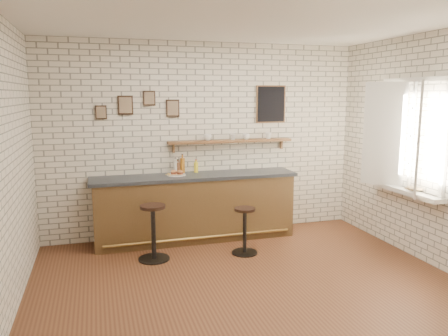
{
  "coord_description": "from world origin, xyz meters",
  "views": [
    {
      "loc": [
        -1.64,
        -4.63,
        2.2
      ],
      "look_at": [
        -0.01,
        0.9,
        1.23
      ],
      "focal_mm": 35.0,
      "sensor_mm": 36.0,
      "label": 1
    }
  ],
  "objects": [
    {
      "name": "ground",
      "position": [
        0.0,
        0.0,
        0.0
      ],
      "size": [
        5.0,
        5.0,
        0.0
      ],
      "primitive_type": "plane",
      "color": "brown",
      "rests_on": "ground"
    },
    {
      "name": "bar_counter",
      "position": [
        -0.23,
        1.7,
        0.51
      ],
      "size": [
        3.1,
        0.65,
        1.01
      ],
      "color": "brown",
      "rests_on": "ground"
    },
    {
      "name": "sandwich_plate",
      "position": [
        -0.51,
        1.73,
        1.02
      ],
      "size": [
        0.28,
        0.28,
        0.01
      ],
      "primitive_type": "cylinder",
      "color": "white",
      "rests_on": "bar_counter"
    },
    {
      "name": "ciabatta_sandwich",
      "position": [
        -0.5,
        1.73,
        1.05
      ],
      "size": [
        0.21,
        0.16,
        0.06
      ],
      "color": "tan",
      "rests_on": "sandwich_plate"
    },
    {
      "name": "potato_chips",
      "position": [
        -0.53,
        1.73,
        1.02
      ],
      "size": [
        0.26,
        0.19,
        0.0
      ],
      "color": "gold",
      "rests_on": "sandwich_plate"
    },
    {
      "name": "bitters_bottle_brown",
      "position": [
        -0.45,
        1.9,
        1.1
      ],
      "size": [
        0.07,
        0.07,
        0.22
      ],
      "color": "brown",
      "rests_on": "bar_counter"
    },
    {
      "name": "bitters_bottle_white",
      "position": [
        -0.49,
        1.9,
        1.11
      ],
      "size": [
        0.06,
        0.06,
        0.24
      ],
      "color": "silver",
      "rests_on": "bar_counter"
    },
    {
      "name": "bitters_bottle_amber",
      "position": [
        -0.38,
        1.9,
        1.13
      ],
      "size": [
        0.07,
        0.07,
        0.3
      ],
      "color": "#9E6019",
      "rests_on": "bar_counter"
    },
    {
      "name": "condiment_bottle_yellow",
      "position": [
        -0.17,
        1.9,
        1.09
      ],
      "size": [
        0.06,
        0.06,
        0.2
      ],
      "color": "yellow",
      "rests_on": "bar_counter"
    },
    {
      "name": "bar_stool_left",
      "position": [
        -0.96,
        1.03,
        0.41
      ],
      "size": [
        0.42,
        0.42,
        0.76
      ],
      "color": "black",
      "rests_on": "ground"
    },
    {
      "name": "bar_stool_right",
      "position": [
        0.29,
        0.9,
        0.35
      ],
      "size": [
        0.36,
        0.36,
        0.66
      ],
      "color": "black",
      "rests_on": "ground"
    },
    {
      "name": "wall_shelf",
      "position": [
        0.4,
        1.9,
        1.48
      ],
      "size": [
        2.0,
        0.18,
        0.18
      ],
      "color": "brown",
      "rests_on": "ground"
    },
    {
      "name": "shelf_cup_a",
      "position": [
        0.02,
        1.9,
        1.55
      ],
      "size": [
        0.14,
        0.14,
        0.1
      ],
      "primitive_type": "imported",
      "rotation": [
        0.0,
        0.0,
        0.09
      ],
      "color": "white",
      "rests_on": "wall_shelf"
    },
    {
      "name": "shelf_cup_b",
      "position": [
        0.43,
        1.9,
        1.54
      ],
      "size": [
        0.13,
        0.13,
        0.09
      ],
      "primitive_type": "imported",
      "rotation": [
        0.0,
        0.0,
        1.03
      ],
      "color": "white",
      "rests_on": "wall_shelf"
    },
    {
      "name": "shelf_cup_c",
      "position": [
        0.66,
        1.9,
        1.54
      ],
      "size": [
        0.14,
        0.14,
        0.09
      ],
      "primitive_type": "imported",
      "rotation": [
        0.0,
        0.0,
        1.33
      ],
      "color": "white",
      "rests_on": "wall_shelf"
    },
    {
      "name": "shelf_cup_d",
      "position": [
        1.03,
        1.9,
        1.55
      ],
      "size": [
        0.12,
        0.12,
        0.1
      ],
      "primitive_type": "imported",
      "rotation": [
        0.0,
        0.0,
        -0.17
      ],
      "color": "white",
      "rests_on": "wall_shelf"
    },
    {
      "name": "back_wall_decor",
      "position": [
        0.23,
        1.98,
        2.05
      ],
      "size": [
        2.96,
        0.02,
        0.56
      ],
      "color": "black",
      "rests_on": "ground"
    },
    {
      "name": "window_sill",
      "position": [
        2.4,
        0.3,
        0.9
      ],
      "size": [
        0.2,
        1.35,
        0.06
      ],
      "color": "white",
      "rests_on": "ground"
    },
    {
      "name": "casement_window",
      "position": [
        2.36,
        0.3,
        1.65
      ],
      "size": [
        0.4,
        1.3,
        1.56
      ],
      "color": "white",
      "rests_on": "ground"
    },
    {
      "name": "book_lower",
      "position": [
        2.38,
        0.17,
        0.94
      ],
      "size": [
        0.15,
        0.2,
        0.02
      ],
      "primitive_type": "imported",
      "rotation": [
        0.0,
        0.0,
        0.03
      ],
      "color": "tan",
      "rests_on": "window_sill"
    },
    {
      "name": "book_upper",
      "position": [
        2.38,
        0.19,
        0.96
      ],
      "size": [
        0.25,
        0.28,
        0.02
      ],
      "primitive_type": "imported",
      "rotation": [
        0.0,
        0.0,
        -0.47
      ],
      "color": "tan",
      "rests_on": "book_lower"
    }
  ]
}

